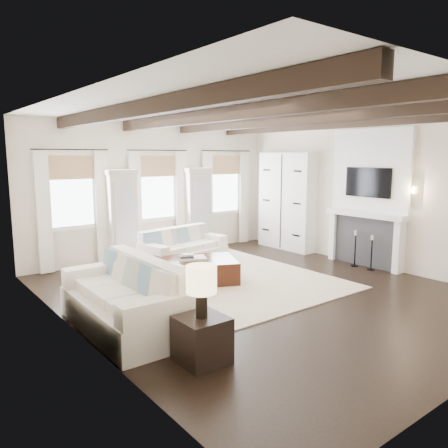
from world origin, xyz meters
TOP-DOWN VIEW (x-y plane):
  - ground at (0.00, 0.00)m, footprint 7.50×7.50m
  - room_shell at (0.75, 0.90)m, footprint 6.54×7.54m
  - area_rug at (-0.01, 1.39)m, footprint 3.60×4.99m
  - sofa_back at (-0.09, 2.48)m, footprint 2.06×1.17m
  - sofa_left at (-2.62, -0.07)m, footprint 1.08×2.31m
  - ottoman at (-0.64, 1.28)m, footprint 1.97×1.66m
  - tray at (-0.59, 1.32)m, footprint 0.61×0.55m
  - book_lower at (-0.72, 1.33)m, footprint 0.32×0.29m
  - book_upper at (-0.68, 1.34)m, footprint 0.27×0.25m
  - side_table_front at (-2.37, -1.56)m, footprint 0.55×0.55m
  - lamp_front at (-2.37, -1.56)m, footprint 0.36×0.36m
  - side_table_back at (-1.23, 3.79)m, footprint 0.36×0.36m
  - lamp_back at (-1.23, 3.79)m, footprint 0.33×0.33m
  - candlestick_near at (2.90, -0.33)m, footprint 0.15×0.15m
  - candlestick_far at (2.90, 0.09)m, footprint 0.16×0.16m

SIDE VIEW (x-z plane):
  - ground at x=0.00m, z-range 0.00..0.00m
  - area_rug at x=-0.01m, z-range 0.00..0.02m
  - ottoman at x=-0.64m, z-range 0.00..0.44m
  - side_table_back at x=-1.23m, z-range 0.00..0.54m
  - side_table_front at x=-2.37m, z-range 0.00..0.55m
  - candlestick_near at x=2.90m, z-range -0.06..0.69m
  - candlestick_far at x=2.90m, z-range -0.07..0.73m
  - sofa_back at x=-0.09m, z-range -0.07..0.76m
  - sofa_left at x=-2.62m, z-range -0.09..0.89m
  - tray at x=-0.59m, z-range 0.44..0.48m
  - book_lower at x=-0.72m, z-range 0.48..0.52m
  - book_upper at x=-0.68m, z-range 0.52..0.55m
  - lamp_back at x=-1.23m, z-range 0.65..1.21m
  - lamp_front at x=-2.37m, z-range 0.66..1.28m
  - room_shell at x=0.75m, z-range 0.28..3.50m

